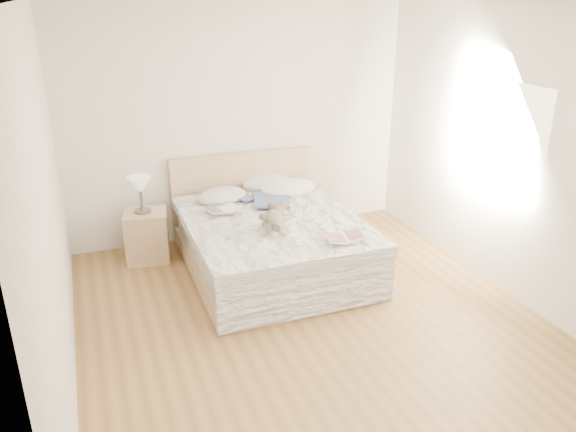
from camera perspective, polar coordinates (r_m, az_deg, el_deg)
The scene contains 16 objects.
floor at distance 5.09m, azimuth 2.63°, elevation -10.89°, with size 4.00×4.50×0.00m, color brown.
wall_back at distance 6.56m, azimuth -4.97°, elevation 9.45°, with size 4.00×0.02×2.70m, color silver.
wall_front at distance 2.78m, azimuth 21.91°, elevation -10.28°, with size 4.00×0.02×2.70m, color silver.
wall_left at distance 4.18m, azimuth -23.17°, elevation 0.39°, with size 0.02×4.50×2.70m, color silver.
wall_right at distance 5.58m, azimuth 22.23°, elevation 5.68°, with size 0.02×4.50×2.70m, color silver.
window at distance 5.77m, azimuth 20.32°, elevation 7.46°, with size 0.02×1.30×1.10m, color white.
bed at distance 5.92m, azimuth -1.83°, elevation -2.52°, with size 1.72×2.14×1.00m.
nightstand at distance 6.29m, azimuth -14.13°, elevation -1.97°, with size 0.45×0.40×0.56m, color tan.
table_lamp at distance 6.10m, azimuth -14.79°, elevation 2.88°, with size 0.33×0.33×0.40m.
pillow_left at distance 6.27m, azimuth -6.73°, elevation 2.04°, with size 0.57×0.40×0.17m, color silver.
pillow_middle at distance 6.66m, azimuth -2.08°, elevation 3.37°, with size 0.61×0.43×0.18m, color white.
pillow_right at distance 6.48m, azimuth -0.03°, elevation 2.85°, with size 0.66×0.46×0.20m, color white.
blouse at distance 6.18m, azimuth -1.69°, elevation 1.77°, with size 0.60×0.64×0.02m, color #344670, non-canonical shape.
photo_book at distance 5.90m, azimuth -6.74°, elevation 0.63°, with size 0.35×0.24×0.03m, color silver.
childrens_book at distance 5.24m, azimuth 5.82°, elevation -2.16°, with size 0.38×0.26×0.02m, color #FBF2CA.
teddy_bear at distance 5.41m, azimuth -1.51°, elevation -1.00°, with size 0.26×0.37×0.20m, color #6B5D4F, non-canonical shape.
Camera 1 is at (-1.72, -3.92, 2.76)m, focal length 35.00 mm.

